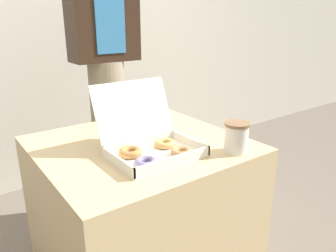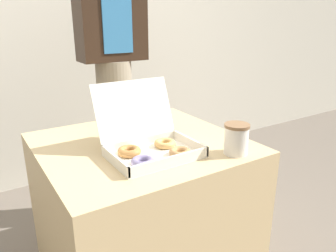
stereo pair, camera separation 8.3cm
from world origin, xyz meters
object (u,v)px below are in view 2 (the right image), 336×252
donut_box (149,143)px  coffee_cup (236,139)px  person_customer (113,55)px  napkin_holder (157,104)px

donut_box → coffee_cup: size_ratio=2.76×
coffee_cup → person_customer: bearing=97.8°
donut_box → person_customer: bearing=76.9°
donut_box → coffee_cup: (0.29, -0.19, 0.02)m
person_customer → donut_box: bearing=-103.1°
donut_box → napkin_holder: 0.53m
coffee_cup → napkin_holder: bearing=89.8°
napkin_holder → person_customer: 0.40m
donut_box → person_customer: 0.79m
coffee_cup → person_customer: 0.95m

